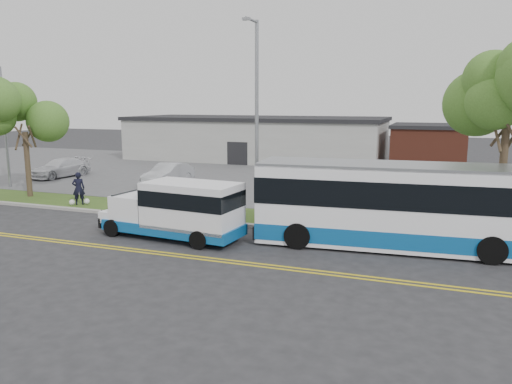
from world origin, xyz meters
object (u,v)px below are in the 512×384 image
at_px(shuttle_bus, 180,209).
at_px(parked_car_b, 60,168).
at_px(tree_east, 510,92).
at_px(transit_bus, 410,206).
at_px(pedestrian, 79,188).
at_px(streetlight_far, 4,122).
at_px(parked_car_a, 168,174).
at_px(streetlight_near, 256,114).
at_px(tree_west, 24,113).

height_order(shuttle_bus, parked_car_b, shuttle_bus).
bearing_deg(tree_east, parked_car_b, 166.33).
relative_size(transit_bus, pedestrian, 6.70).
bearing_deg(streetlight_far, tree_east, -4.60).
bearing_deg(parked_car_a, tree_east, -15.86).
distance_m(transit_bus, parked_car_b, 28.27).
distance_m(tree_east, streetlight_near, 11.05).
bearing_deg(parked_car_b, streetlight_far, -81.79).
height_order(transit_bus, pedestrian, transit_bus).
distance_m(streetlight_near, transit_bus, 8.68).
height_order(shuttle_bus, pedestrian, shuttle_bus).
distance_m(transit_bus, pedestrian, 18.05).
height_order(streetlight_near, pedestrian, streetlight_near).
bearing_deg(transit_bus, pedestrian, 169.03).
relative_size(streetlight_near, transit_bus, 0.77).
bearing_deg(transit_bus, streetlight_near, 156.33).
relative_size(tree_east, streetlight_near, 0.88).
bearing_deg(transit_bus, parked_car_a, 145.40).
height_order(transit_bus, parked_car_b, transit_bus).
bearing_deg(tree_east, streetlight_far, 175.40).
bearing_deg(transit_bus, tree_west, 167.73).
bearing_deg(transit_bus, parked_car_b, 154.48).
bearing_deg(streetlight_far, parked_car_b, 88.57).
relative_size(shuttle_bus, pedestrian, 3.59).
bearing_deg(tree_east, transit_bus, -140.57).
xyz_separation_m(tree_east, parked_car_b, (-29.88, 7.27, -5.40)).
xyz_separation_m(tree_east, streetlight_near, (-11.00, -0.27, -0.97)).
relative_size(streetlight_near, pedestrian, 5.14).
relative_size(tree_east, tree_west, 1.21).
xyz_separation_m(streetlight_near, streetlight_far, (-19.00, 2.69, -0.76)).
relative_size(transit_bus, parked_car_a, 2.68).
height_order(tree_west, streetlight_near, streetlight_near).
bearing_deg(shuttle_bus, streetlight_far, 162.28).
xyz_separation_m(tree_west, parked_car_b, (-3.88, 7.07, -4.32)).
xyz_separation_m(tree_west, pedestrian, (4.58, -1.04, -4.10)).
bearing_deg(tree_east, shuttle_bus, -159.20).
bearing_deg(tree_east, streetlight_near, -178.58).
bearing_deg(tree_west, tree_east, -0.44).
bearing_deg(pedestrian, transit_bus, 134.83).
distance_m(tree_west, streetlight_far, 4.62).
relative_size(tree_east, transit_bus, 0.67).
height_order(streetlight_far, parked_car_b, streetlight_far).
xyz_separation_m(streetlight_near, shuttle_bus, (-1.79, -4.58, -3.90)).
distance_m(streetlight_near, pedestrian, 11.25).
bearing_deg(streetlight_far, streetlight_near, -8.05).
bearing_deg(streetlight_far, pedestrian, -20.79).
distance_m(tree_east, parked_car_a, 21.89).
relative_size(streetlight_far, transit_bus, 0.65).
height_order(tree_east, transit_bus, tree_east).
bearing_deg(streetlight_far, tree_west, -28.98).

